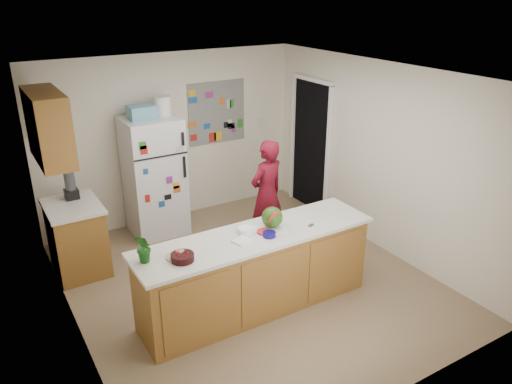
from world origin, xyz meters
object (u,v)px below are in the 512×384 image
watermelon (272,217)px  person (267,194)px  refrigerator (154,177)px  cherry_bowl (182,257)px

watermelon → person: bearing=60.1°
refrigerator → watermelon: size_ratio=7.37×
person → cherry_bowl: (-1.77, -1.30, 0.20)m
refrigerator → person: 1.65m
person → watermelon: 1.37m
cherry_bowl → person: bearing=36.1°
refrigerator → watermelon: 2.39m
watermelon → refrigerator: bearing=101.6°
refrigerator → person: size_ratio=1.12×
cherry_bowl → refrigerator: bearing=75.7°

